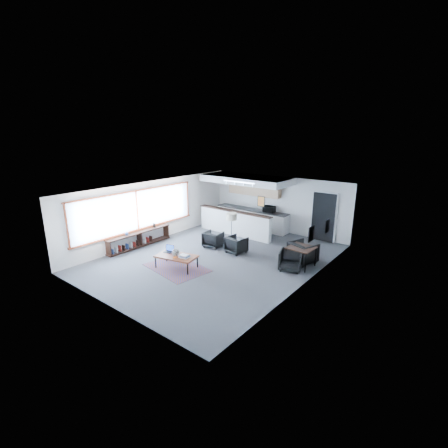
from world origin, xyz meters
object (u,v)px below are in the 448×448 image
Objects in this scene: laptop at (169,250)px; microwave at (269,208)px; floor_lamp at (231,218)px; coffee_table at (176,256)px; book_stack at (185,256)px; ceramic_pot at (176,252)px; armchair_right at (236,244)px; dining_chair_far at (303,253)px; dining_table at (301,249)px; dining_chair_near at (291,261)px; armchair_left at (213,239)px.

laptop is 0.69× the size of microwave.
floor_lamp is (0.79, 2.65, 0.76)m from laptop.
floor_lamp is at bearing 70.58° from coffee_table.
laptop is 0.84m from book_stack.
floor_lamp reaches higher than coffee_table.
ceramic_pot is 2.89m from floor_lamp.
floor_lamp is at bearing -24.32° from armchair_right.
microwave is (-0.03, 2.96, -0.17)m from floor_lamp.
armchair_right is 1.35× the size of microwave.
dining_chair_far is 1.36× the size of microwave.
dining_table is 1.22× the size of dining_chair_far.
coffee_table is 5.78× the size of ceramic_pot.
book_stack is 0.25× the size of floor_lamp.
armchair_right reaches higher than dining_table.
dining_table is 4.24m from microwave.
book_stack is 4.25m from dining_chair_far.
dining_chair_near is 4.54m from microwave.
dining_chair_far is (3.61, 0.75, 0.01)m from armchair_left.
armchair_left is at bearing -153.56° from floor_lamp.
coffee_table is at bearing 89.78° from armchair_left.
armchair_left is 0.98× the size of dining_chair_far.
armchair_left is 1.20m from floor_lamp.
dining_table is at bearing -166.18° from armchair_right.
dining_chair_near is (2.42, -0.17, -0.04)m from armchair_right.
armchair_right is at bearing 156.79° from dining_chair_near.
floor_lamp is at bearing 152.06° from dining_chair_near.
dining_chair_far is (3.24, 3.17, -0.06)m from coffee_table.
laptop reaches higher than dining_chair_near.
microwave is at bearing 74.18° from coffee_table.
coffee_table is 0.17m from ceramic_pot.
dining_chair_near is 0.86m from dining_chair_far.
ceramic_pot is 0.37× the size of dining_chair_far.
laptop is 1.39× the size of ceramic_pot.
armchair_left is 3.69m from dining_chair_far.
floor_lamp is at bearing 83.70° from ceramic_pot.
dining_chair_far reaches higher than laptop.
laptop is 0.25× the size of floor_lamp.
armchair_right is 0.81× the size of dining_table.
armchair_right is 0.49× the size of floor_lamp.
armchair_right is 1.06m from floor_lamp.
dining_chair_far reaches higher than dining_table.
armchair_left reaches higher than coffee_table.
dining_chair_near is (2.83, 2.26, -0.18)m from book_stack.
coffee_table is at bearing 63.02° from dining_chair_far.
armchair_left reaches higher than dining_chair_near.
ceramic_pot is at bearing -28.74° from laptop.
armchair_right is at bearing 49.49° from laptop.
microwave is (-3.04, 2.92, 0.46)m from dining_table.
ceramic_pot is at bearing -94.05° from microwave.
ceramic_pot is 0.72× the size of book_stack.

